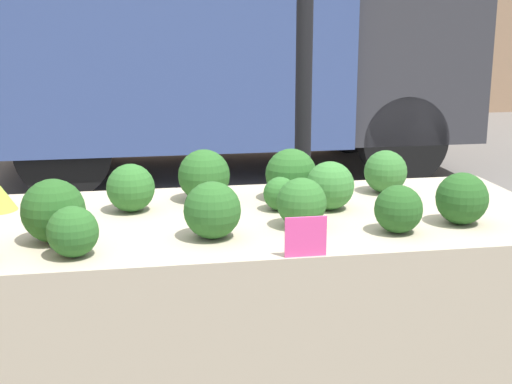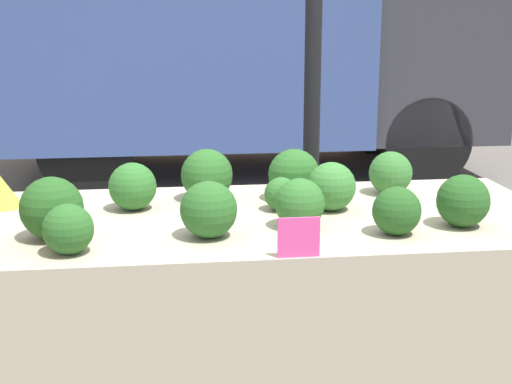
% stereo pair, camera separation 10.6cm
% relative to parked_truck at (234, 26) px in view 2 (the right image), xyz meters
% --- Properties ---
extents(tent_pole, '(0.07, 0.07, 2.40)m').
position_rel_parked_truck_xyz_m(tent_pole, '(-0.03, -3.68, -0.15)').
color(tent_pole, black).
rests_on(tent_pole, ground_plane).
extents(parked_truck, '(4.31, 1.90, 2.54)m').
position_rel_parked_truck_xyz_m(parked_truck, '(0.00, 0.00, 0.00)').
color(parked_truck, '#384C84').
rests_on(parked_truck, ground_plane).
extents(market_table, '(1.99, 0.87, 0.81)m').
position_rel_parked_truck_xyz_m(market_table, '(-0.36, -4.46, -0.64)').
color(market_table, tan).
rests_on(market_table, ground_plane).
extents(romanesco_head, '(0.14, 0.14, 0.11)m').
position_rel_parked_truck_xyz_m(romanesco_head, '(-1.21, -4.18, -0.49)').
color(romanesco_head, '#93B238').
rests_on(romanesco_head, market_table).
extents(broccoli_head_0, '(0.16, 0.16, 0.16)m').
position_rel_parked_truck_xyz_m(broccoli_head_0, '(0.17, -4.17, -0.46)').
color(broccoli_head_0, '#336B2D').
rests_on(broccoli_head_0, market_table).
extents(broccoli_head_1, '(0.15, 0.15, 0.15)m').
position_rel_parked_truck_xyz_m(broccoli_head_1, '(0.03, -4.65, -0.47)').
color(broccoli_head_1, '#23511E').
rests_on(broccoli_head_1, market_table).
extents(broccoli_head_2, '(0.16, 0.16, 0.16)m').
position_rel_parked_truck_xyz_m(broccoli_head_2, '(-0.10, -4.36, -0.46)').
color(broccoli_head_2, '#387533').
rests_on(broccoli_head_2, market_table).
extents(broccoli_head_3, '(0.18, 0.18, 0.18)m').
position_rel_parked_truck_xyz_m(broccoli_head_3, '(-0.20, -4.21, -0.45)').
color(broccoli_head_3, '#285B23').
rests_on(broccoli_head_3, market_table).
extents(broccoli_head_4, '(0.11, 0.11, 0.11)m').
position_rel_parked_truck_xyz_m(broccoli_head_4, '(-0.27, -4.34, -0.49)').
color(broccoli_head_4, '#2D6628').
rests_on(broccoli_head_4, market_table).
extents(broccoli_head_5, '(0.18, 0.18, 0.18)m').
position_rel_parked_truck_xyz_m(broccoli_head_5, '(-0.98, -4.57, -0.45)').
color(broccoli_head_5, '#23511E').
rests_on(broccoli_head_5, market_table).
extents(broccoli_head_6, '(0.14, 0.14, 0.14)m').
position_rel_parked_truck_xyz_m(broccoli_head_6, '(-0.92, -4.71, -0.47)').
color(broccoli_head_6, '#285B23').
rests_on(broccoli_head_6, market_table).
extents(broccoli_head_7, '(0.16, 0.16, 0.16)m').
position_rel_parked_truck_xyz_m(broccoli_head_7, '(-0.76, -4.27, -0.46)').
color(broccoli_head_7, '#2D6628').
rests_on(broccoli_head_7, market_table).
extents(broccoli_head_8, '(0.18, 0.18, 0.18)m').
position_rel_parked_truck_xyz_m(broccoli_head_8, '(-0.50, -4.17, -0.45)').
color(broccoli_head_8, '#285B23').
rests_on(broccoli_head_8, market_table).
extents(broccoli_head_9, '(0.17, 0.17, 0.17)m').
position_rel_parked_truck_xyz_m(broccoli_head_9, '(-0.53, -4.61, -0.46)').
color(broccoli_head_9, '#285B23').
rests_on(broccoli_head_9, market_table).
extents(broccoli_head_10, '(0.15, 0.15, 0.15)m').
position_rel_parked_truck_xyz_m(broccoli_head_10, '(-0.24, -4.55, -0.46)').
color(broccoli_head_10, '#2D6628').
rests_on(broccoli_head_10, market_table).
extents(broccoli_head_11, '(0.16, 0.16, 0.16)m').
position_rel_parked_truck_xyz_m(broccoli_head_11, '(0.26, -4.60, -0.46)').
color(broccoli_head_11, '#23511E').
rests_on(broccoli_head_11, market_table).
extents(price_sign, '(0.12, 0.01, 0.11)m').
position_rel_parked_truck_xyz_m(price_sign, '(-0.30, -4.82, -0.49)').
color(price_sign, '#EF4793').
rests_on(price_sign, market_table).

